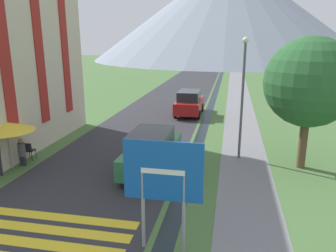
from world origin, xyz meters
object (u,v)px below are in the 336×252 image
road_sign (163,180)px  person_seated_far (22,151)px  parked_car_near (152,151)px  cafe_chair_far_right (29,150)px  parked_car_far (189,103)px  cafe_chair_far_left (20,148)px  cafe_umbrella_middle_yellow (7,127)px  streetlamp (243,90)px  tree_by_path (310,83)px

road_sign → person_seated_far: bearing=147.7°
parked_car_near → cafe_chair_far_right: parked_car_near is taller
parked_car_far → cafe_chair_far_left: bearing=-122.2°
cafe_umbrella_middle_yellow → cafe_chair_far_left: bearing=108.1°
road_sign → parked_car_far: size_ratio=0.74×
parked_car_far → cafe_umbrella_middle_yellow: 13.53m
cafe_chair_far_right → streetlamp: 10.35m
parked_car_near → cafe_chair_far_left: 6.57m
parked_car_near → cafe_chair_far_left: bearing=177.8°
streetlamp → road_sign: bearing=-105.7°
cafe_umbrella_middle_yellow → person_seated_far: (0.33, 0.33, -1.19)m
parked_car_far → person_seated_far: bearing=-117.6°
parked_car_far → cafe_chair_far_left: parked_car_far is taller
road_sign → parked_car_near: bearing=106.9°
cafe_chair_far_left → person_seated_far: 1.11m
road_sign → person_seated_far: size_ratio=2.43×
road_sign → tree_by_path: 8.62m
parked_car_near → cafe_chair_far_right: 6.00m
cafe_chair_far_left → cafe_umbrella_middle_yellow: (0.38, -1.16, 1.39)m
cafe_chair_far_right → streetlamp: size_ratio=0.15×
parked_car_far → streetlamp: bearing=-67.8°
parked_car_near → cafe_chair_far_right: bearing=178.6°
person_seated_far → streetlamp: size_ratio=0.23×
road_sign → cafe_chair_far_right: (-7.59, 5.44, -1.54)m
parked_car_far → cafe_chair_far_right: (-6.19, -10.85, -0.40)m
cafe_umbrella_middle_yellow → streetlamp: bearing=17.9°
streetlamp → cafe_chair_far_left: bearing=-168.8°
cafe_chair_far_right → tree_by_path: tree_by_path is taller
streetlamp → person_seated_far: bearing=-163.3°
parked_car_far → person_seated_far: parked_car_far is taller
parked_car_far → road_sign: bearing=-85.1°
cafe_chair_far_right → tree_by_path: (12.42, 1.50, 3.28)m
cafe_umbrella_middle_yellow → cafe_chair_far_right: bearing=79.8°
road_sign → parked_car_far: bearing=94.9°
cafe_chair_far_left → person_seated_far: size_ratio=0.66×
parked_car_far → tree_by_path: tree_by_path is taller
parked_car_far → cafe_chair_far_left: 12.69m
cafe_chair_far_right → person_seated_far: bearing=-60.9°
parked_car_near → parked_car_far: (0.20, 10.99, -0.00)m
road_sign → cafe_chair_far_left: bearing=145.8°
cafe_umbrella_middle_yellow → tree_by_path: tree_by_path is taller
parked_car_near → road_sign: bearing=-73.1°
parked_car_far → cafe_chair_far_left: size_ratio=4.92×
cafe_chair_far_left → parked_car_far: bearing=59.8°
streetlamp → parked_car_near: bearing=-148.4°
parked_car_far → streetlamp: size_ratio=0.74×
parked_car_near → cafe_chair_far_right: (-5.99, 0.15, -0.40)m
road_sign → parked_car_near: road_sign is taller
parked_car_near → streetlamp: streetlamp is taller
parked_car_far → tree_by_path: 11.60m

